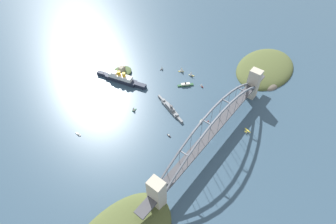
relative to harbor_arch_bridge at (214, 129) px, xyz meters
The scene contains 17 objects.
ground_plane 27.91m from the harbor_arch_bridge, ahead, with size 1400.00×1400.00×0.00m, color #334C60.
harbor_arch_bridge is the anchor object (origin of this frame).
headland_east_shore 206.80m from the harbor_arch_bridge, ahead, with size 141.10×95.31×24.86m.
ocean_liner 197.61m from the harbor_arch_bridge, 86.23° to the left, with size 31.61×96.85×21.02m.
naval_cruiser 89.48m from the harbor_arch_bridge, 81.91° to the left, with size 26.54×67.53×17.26m.
harbor_ferry_steamer 127.14m from the harbor_arch_bridge, 53.16° to the left, with size 23.77×21.87×7.33m.
fort_island_mid_harbor 214.73m from the harbor_arch_bridge, 81.94° to the left, with size 37.49×32.58×15.17m.
seaplane_taxiing_near_bridge 63.03m from the harbor_arch_bridge, 35.03° to the right, with size 7.66×11.06×4.81m.
small_boat_0 120.67m from the harbor_arch_bridge, 40.29° to the left, with size 4.27×6.65×7.81m.
small_boat_1 197.48m from the harbor_arch_bridge, 124.97° to the left, with size 2.70×10.52×2.42m.
small_boat_2 183.80m from the harbor_arch_bridge, 62.38° to the left, with size 7.48×4.42×8.01m.
small_boat_3 165.57m from the harbor_arch_bridge, 51.56° to the left, with size 8.47×9.30×11.81m.
small_boat_4 45.90m from the harbor_arch_bridge, 57.94° to the left, with size 12.10×4.31×2.54m.
small_boat_5 67.43m from the harbor_arch_bridge, 120.20° to the left, with size 2.65×7.68×2.41m.
small_boat_6 151.33m from the harbor_arch_bridge, 46.33° to the left, with size 7.25×10.20×11.07m.
small_boat_7 134.13m from the harbor_arch_bridge, 101.21° to the left, with size 8.69×5.34×8.48m.
channel_marker_buoy 46.03m from the harbor_arch_bridge, 38.90° to the left, with size 2.20×2.20×2.75m.
Camera 1 is at (-221.56, -95.88, 311.34)m, focal length 28.59 mm.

